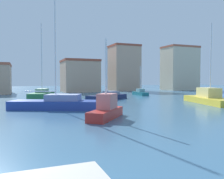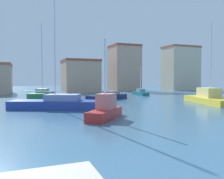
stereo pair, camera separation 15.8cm
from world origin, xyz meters
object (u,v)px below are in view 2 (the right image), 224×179
sailboat_blue_outer_mooring (57,103)px  sailboat_navy_far_right (108,96)px  sailboat_teal_inner_mooring (141,93)px  sailboat_green_near_pier (42,95)px  sailboat_yellow_center_channel (210,98)px  sailboat_red_distant_east (105,109)px

sailboat_blue_outer_mooring → sailboat_navy_far_right: size_ratio=1.78×
sailboat_navy_far_right → sailboat_teal_inner_mooring: bearing=36.0°
sailboat_green_near_pier → sailboat_blue_outer_mooring: bearing=-88.5°
sailboat_blue_outer_mooring → sailboat_yellow_center_channel: (17.99, -1.17, 0.02)m
sailboat_teal_inner_mooring → sailboat_navy_far_right: (-8.65, -6.29, 0.00)m
sailboat_green_near_pier → sailboat_navy_far_right: size_ratio=1.49×
sailboat_blue_outer_mooring → sailboat_green_near_pier: bearing=91.5°
sailboat_teal_inner_mooring → sailboat_blue_outer_mooring: sailboat_blue_outer_mooring is taller
sailboat_red_distant_east → sailboat_yellow_center_channel: size_ratio=0.61×
sailboat_green_near_pier → sailboat_yellow_center_channel: 23.03m
sailboat_red_distant_east → sailboat_navy_far_right: (5.76, 15.17, -0.22)m
sailboat_green_near_pier → sailboat_red_distant_east: sailboat_green_near_pier is taller
sailboat_green_near_pier → sailboat_navy_far_right: bearing=-27.1°
sailboat_red_distant_east → sailboat_blue_outer_mooring: size_ratio=0.44×
sailboat_navy_far_right → sailboat_red_distant_east: bearing=-110.8°
sailboat_blue_outer_mooring → sailboat_yellow_center_channel: 18.03m
sailboat_blue_outer_mooring → sailboat_yellow_center_channel: size_ratio=1.38×
sailboat_red_distant_east → sailboat_blue_outer_mooring: (-2.60, 6.87, -0.10)m
sailboat_teal_inner_mooring → sailboat_yellow_center_channel: (0.98, -15.76, 0.15)m
sailboat_yellow_center_channel → sailboat_blue_outer_mooring: bearing=176.3°
sailboat_blue_outer_mooring → sailboat_yellow_center_channel: bearing=-3.7°
sailboat_green_near_pier → sailboat_blue_outer_mooring: (0.34, -12.76, -0.02)m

